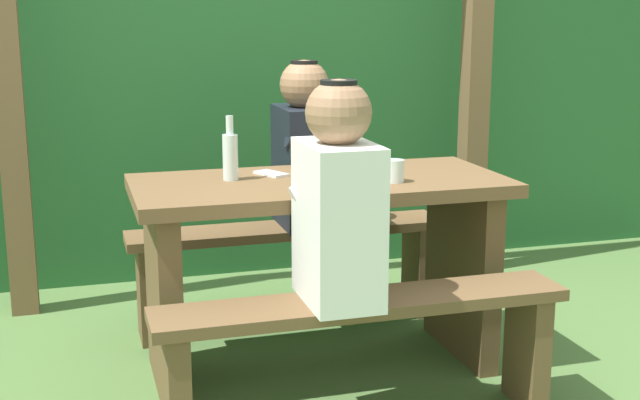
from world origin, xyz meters
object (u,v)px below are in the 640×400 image
(bench_near, at_px, (363,335))
(cell_phone, at_px, (271,174))
(person_white_shirt, at_px, (338,201))
(bench_far, at_px, (288,254))
(drinking_glass, at_px, (394,171))
(bottle_left, at_px, (230,155))
(picnic_table, at_px, (320,242))
(person_black_coat, at_px, (305,150))

(bench_near, distance_m, cell_phone, 0.79)
(bench_near, xyz_separation_m, cell_phone, (-0.16, 0.63, 0.44))
(person_white_shirt, height_order, cell_phone, person_white_shirt)
(bench_far, bearing_deg, drinking_glass, -68.55)
(bottle_left, height_order, cell_phone, bottle_left)
(picnic_table, xyz_separation_m, person_white_shirt, (-0.09, -0.50, 0.27))
(person_white_shirt, distance_m, bottle_left, 0.63)
(bottle_left, bearing_deg, person_white_shirt, -67.76)
(picnic_table, distance_m, person_black_coat, 0.57)
(person_white_shirt, bearing_deg, bench_near, -2.15)
(person_black_coat, xyz_separation_m, cell_phone, (-0.24, -0.37, -0.02))
(person_black_coat, bearing_deg, cell_phone, -122.80)
(picnic_table, relative_size, person_white_shirt, 1.95)
(bottle_left, bearing_deg, cell_phone, 17.49)
(picnic_table, xyz_separation_m, bench_near, (0.00, -0.50, -0.19))
(bench_far, distance_m, person_black_coat, 0.47)
(drinking_glass, bearing_deg, person_white_shirt, -132.42)
(person_white_shirt, height_order, person_black_coat, same)
(picnic_table, relative_size, bench_near, 1.00)
(drinking_glass, bearing_deg, bottle_left, 159.85)
(person_black_coat, xyz_separation_m, drinking_glass, (0.17, -0.63, 0.01))
(person_white_shirt, xyz_separation_m, person_black_coat, (0.17, 1.00, 0.00))
(bench_far, height_order, drinking_glass, drinking_glass)
(bench_far, xyz_separation_m, person_white_shirt, (-0.09, -1.00, 0.46))
(drinking_glass, height_order, bottle_left, bottle_left)
(person_black_coat, distance_m, cell_phone, 0.43)
(person_white_shirt, xyz_separation_m, drinking_glass, (0.34, 0.37, 0.01))
(bench_near, relative_size, bottle_left, 5.80)
(picnic_table, bearing_deg, person_white_shirt, -100.04)
(drinking_glass, xyz_separation_m, bottle_left, (-0.57, 0.21, 0.05))
(picnic_table, relative_size, person_black_coat, 1.95)
(cell_phone, bearing_deg, bottle_left, 171.21)
(picnic_table, height_order, bench_far, picnic_table)
(bench_near, bearing_deg, picnic_table, 90.00)
(person_white_shirt, bearing_deg, cell_phone, 96.19)
(bench_near, distance_m, bottle_left, 0.85)
(picnic_table, bearing_deg, bottle_left, 166.14)
(picnic_table, xyz_separation_m, person_black_coat, (0.08, 0.50, 0.27))
(picnic_table, height_order, person_white_shirt, person_white_shirt)
(picnic_table, bearing_deg, drinking_glass, -27.66)
(person_black_coat, relative_size, cell_phone, 5.14)
(bench_far, bearing_deg, cell_phone, -113.04)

